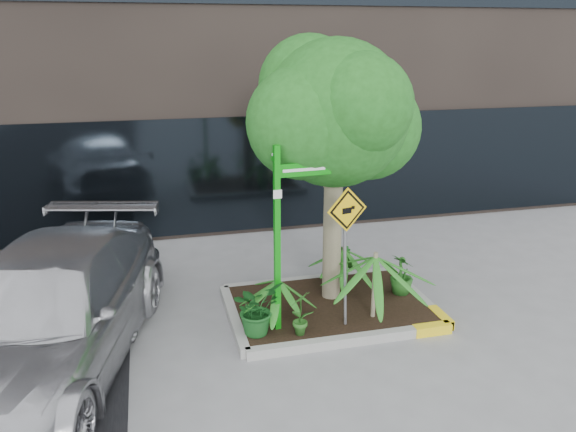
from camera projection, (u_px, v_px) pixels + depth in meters
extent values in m
plane|color=gray|center=(323.00, 321.00, 9.02)|extent=(80.00, 80.00, 0.00)
cube|color=#9E9E99|center=(310.00, 280.00, 10.34)|extent=(3.20, 0.15, 0.15)
cube|color=#9E9E99|center=(352.00, 340.00, 8.30)|extent=(3.20, 0.15, 0.15)
cube|color=#9E9E99|center=(234.00, 318.00, 8.95)|extent=(0.15, 2.20, 0.15)
cube|color=#9E9E99|center=(417.00, 297.00, 9.69)|extent=(0.15, 2.20, 0.15)
cube|color=yellow|center=(432.00, 329.00, 8.61)|extent=(0.60, 0.17, 0.15)
cube|color=black|center=(329.00, 305.00, 9.31)|extent=(3.05, 2.05, 0.06)
cylinder|color=gray|center=(333.00, 225.00, 9.18)|extent=(0.30, 0.30, 2.85)
cylinder|color=gray|center=(340.00, 162.00, 8.88)|extent=(0.54, 0.15, 0.93)
sphere|color=#1D5819|center=(335.00, 113.00, 8.63)|extent=(2.28, 2.28, 2.28)
sphere|color=#1D5819|center=(368.00, 128.00, 9.13)|extent=(1.71, 1.71, 1.71)
sphere|color=#1D5819|center=(303.00, 123.00, 8.35)|extent=(1.71, 1.71, 1.71)
sphere|color=#1D5819|center=(361.00, 105.00, 8.09)|extent=(1.52, 1.52, 1.52)
sphere|color=#1D5819|center=(309.00, 86.00, 8.88)|extent=(1.62, 1.62, 1.62)
cylinder|color=gray|center=(374.00, 285.00, 8.70)|extent=(0.07, 0.07, 1.08)
cylinder|color=gray|center=(279.00, 298.00, 8.70)|extent=(0.07, 0.07, 0.69)
cylinder|color=gray|center=(344.00, 267.00, 9.80)|extent=(0.07, 0.07, 0.74)
imported|color=silver|center=(46.00, 313.00, 7.54)|extent=(3.59, 6.03, 1.64)
imported|color=#16501C|center=(257.00, 308.00, 8.26)|extent=(1.00, 1.00, 0.80)
imported|color=#20591A|center=(402.00, 274.00, 9.56)|extent=(0.50, 0.50, 0.70)
imported|color=#27601D|center=(300.00, 312.00, 8.23)|extent=(0.53, 0.53, 0.72)
imported|color=#1E6921|center=(339.00, 262.00, 10.05)|extent=(0.56, 0.56, 0.73)
cube|color=#0D9410|center=(277.00, 246.00, 8.10)|extent=(0.09, 0.09, 2.95)
cube|color=#0D9410|center=(304.00, 169.00, 7.88)|extent=(0.82, 0.08, 0.19)
cube|color=#0D9410|center=(268.00, 151.00, 8.06)|extent=(0.08, 0.82, 0.19)
cube|color=white|center=(304.00, 170.00, 7.87)|extent=(0.63, 0.05, 0.04)
cube|color=white|center=(267.00, 151.00, 8.06)|extent=(0.05, 0.63, 0.04)
cube|color=white|center=(278.00, 194.00, 7.81)|extent=(0.13, 0.01, 0.13)
cylinder|color=slate|center=(345.00, 263.00, 8.37)|extent=(0.09, 0.19, 1.98)
cube|color=yellow|center=(347.00, 210.00, 8.09)|extent=(0.65, 0.17, 0.67)
cube|color=black|center=(347.00, 210.00, 8.08)|extent=(0.58, 0.14, 0.59)
cube|color=yellow|center=(348.00, 210.00, 8.08)|extent=(0.49, 0.12, 0.50)
cube|color=black|center=(347.00, 211.00, 8.08)|extent=(0.15, 0.04, 0.09)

